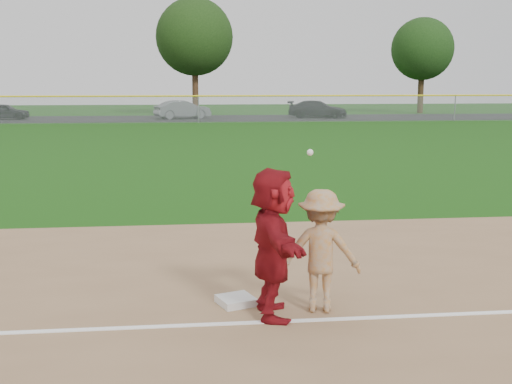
{
  "coord_description": "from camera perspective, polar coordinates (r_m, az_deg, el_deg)",
  "views": [
    {
      "loc": [
        -1.12,
        -8.44,
        3.02
      ],
      "look_at": [
        0.0,
        1.5,
        1.3
      ],
      "focal_mm": 45.0,
      "sensor_mm": 36.0,
      "label": 1
    }
  ],
  "objects": [
    {
      "name": "ground",
      "position": [
        9.04,
        1.08,
        -9.77
      ],
      "size": [
        160.0,
        160.0,
        0.0
      ],
      "primitive_type": "plane",
      "color": "#16470D",
      "rests_on": "ground"
    },
    {
      "name": "foul_line",
      "position": [
        8.28,
        1.81,
        -11.44
      ],
      "size": [
        60.0,
        0.1,
        0.01
      ],
      "primitive_type": "cube",
      "color": "white",
      "rests_on": "infield_dirt"
    },
    {
      "name": "parking_asphalt",
      "position": [
        54.54,
        -5.27,
        6.54
      ],
      "size": [
        120.0,
        10.0,
        0.01
      ],
      "primitive_type": "cube",
      "color": "black",
      "rests_on": "ground"
    },
    {
      "name": "first_base",
      "position": [
        8.89,
        -1.78,
        -9.62
      ],
      "size": [
        0.58,
        0.58,
        0.1
      ],
      "primitive_type": "cube",
      "rotation": [
        0.0,
        0.0,
        0.34
      ],
      "color": "silver",
      "rests_on": "infield_dirt"
    },
    {
      "name": "base_runner",
      "position": [
        8.2,
        1.53,
        -4.56
      ],
      "size": [
        0.59,
        1.81,
        1.94
      ],
      "primitive_type": "imported",
      "rotation": [
        0.0,
        0.0,
        1.56
      ],
      "color": "maroon",
      "rests_on": "infield_dirt"
    },
    {
      "name": "car_left",
      "position": [
        56.43,
        -21.43,
        6.69
      ],
      "size": [
        3.87,
        1.61,
        1.31
      ],
      "primitive_type": "imported",
      "rotation": [
        0.0,
        0.0,
        1.59
      ],
      "color": "black",
      "rests_on": "parking_asphalt"
    },
    {
      "name": "car_mid",
      "position": [
        54.04,
        -6.55,
        7.29
      ],
      "size": [
        4.85,
        3.04,
        1.51
      ],
      "primitive_type": "imported",
      "rotation": [
        0.0,
        0.0,
        1.91
      ],
      "color": "slate",
      "rests_on": "parking_asphalt"
    },
    {
      "name": "car_right",
      "position": [
        55.27,
        5.5,
        7.34
      ],
      "size": [
        5.4,
        3.43,
        1.46
      ],
      "primitive_type": "imported",
      "rotation": [
        0.0,
        0.0,
        1.27
      ],
      "color": "black",
      "rests_on": "parking_asphalt"
    },
    {
      "name": "first_base_play",
      "position": [
        8.49,
        5.78,
        -5.21
      ],
      "size": [
        1.16,
        0.83,
        2.14
      ],
      "color": "gray",
      "rests_on": "infield_dirt"
    },
    {
      "name": "outfield_fence",
      "position": [
        48.47,
        -5.15,
        8.46
      ],
      "size": [
        110.0,
        0.12,
        110.0
      ],
      "color": "#999EA0",
      "rests_on": "ground"
    },
    {
      "name": "tree_2",
      "position": [
        60.09,
        -5.49,
        13.56
      ],
      "size": [
        7.0,
        7.0,
        10.58
      ],
      "color": "#3B2515",
      "rests_on": "ground"
    },
    {
      "name": "tree_3",
      "position": [
        65.54,
        14.58,
        12.19
      ],
      "size": [
        6.0,
        6.0,
        9.19
      ],
      "color": "#312211",
      "rests_on": "ground"
    }
  ]
}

